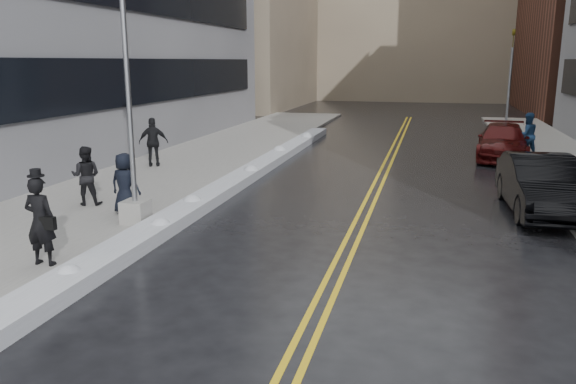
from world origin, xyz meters
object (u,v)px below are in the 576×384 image
Objects in this scene: traffic_signal at (510,79)px; pedestrian_c at (125,184)px; pedestrian_fedora at (40,221)px; pedestrian_b at (86,176)px; car_maroon at (503,142)px; car_black at (541,185)px; pedestrian_east at (527,135)px; fire_hydrant at (568,174)px; lamppost at (131,134)px; pedestrian_d at (153,142)px.

traffic_signal is 3.44× the size of pedestrian_c.
pedestrian_fedora is 1.08× the size of pedestrian_b.
pedestrian_c is at bearing 142.47° from pedestrian_b.
pedestrian_c is 17.69m from car_maroon.
pedestrian_c is at bearing -84.94° from pedestrian_fedora.
traffic_signal is 8.32m from car_maroon.
pedestrian_fedora is 13.51m from car_black.
pedestrian_b is (-2.10, 4.77, -0.07)m from pedestrian_fedora.
pedestrian_east is (-0.05, -8.17, -2.25)m from traffic_signal.
pedestrian_c is at bearing -150.87° from fire_hydrant.
fire_hydrant is 14.30m from traffic_signal.
fire_hydrant is 0.38× the size of pedestrian_fedora.
car_black reaches higher than fire_hydrant.
lamppost is at bearing 30.28° from pedestrian_east.
traffic_signal is at bearing 92.05° from fire_hydrant.
pedestrian_b is at bearing -129.93° from car_maroon.
lamppost is 3.97× the size of pedestrian_fedora.
pedestrian_c is (1.66, -0.63, -0.02)m from pedestrian_b.
lamppost is 8.53m from pedestrian_d.
pedestrian_c is at bearing 27.02° from pedestrian_east.
pedestrian_fedora is 11.51m from pedestrian_d.
pedestrian_d is (-15.74, -0.32, 0.60)m from fire_hydrant.
lamppost reaches higher than pedestrian_c.
pedestrian_east is at bearing -132.85° from pedestrian_c.
pedestrian_d reaches higher than car_black.
fire_hydrant is 3.98m from car_black.
traffic_signal is 25.14m from pedestrian_b.
pedestrian_d reaches higher than pedestrian_fedora.
car_maroon is at bearing -129.89° from pedestrian_c.
pedestrian_b is 1.78m from pedestrian_c.
pedestrian_b is 0.33× the size of car_maroon.
car_black is (10.80, 4.33, -1.68)m from lamppost.
pedestrian_b is 18.37m from car_maroon.
pedestrian_c reaches higher than car_maroon.
pedestrian_c is 7.45m from pedestrian_d.
fire_hydrant is at bearing -138.79° from pedestrian_fedora.
lamppost is 1.83m from pedestrian_c.
pedestrian_d is (-2.72, 6.94, 0.13)m from pedestrian_c.
traffic_signal is 21.03m from pedestrian_d.
lamppost reaches higher than traffic_signal.
traffic_signal is at bearing 61.79° from lamppost.
traffic_signal is at bearing 88.68° from car_maroon.
pedestrian_east is 1.07m from car_maroon.
traffic_signal reaches higher than pedestrian_east.
lamppost is 4.27× the size of pedestrian_b.
car_black is at bearing -84.05° from car_maroon.
pedestrian_d is 0.37× the size of car_maroon.
pedestrian_fedora is 21.01m from pedestrian_east.
pedestrian_fedora is 1.10× the size of pedestrian_c.
fire_hydrant is at bearing 64.81° from car_black.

